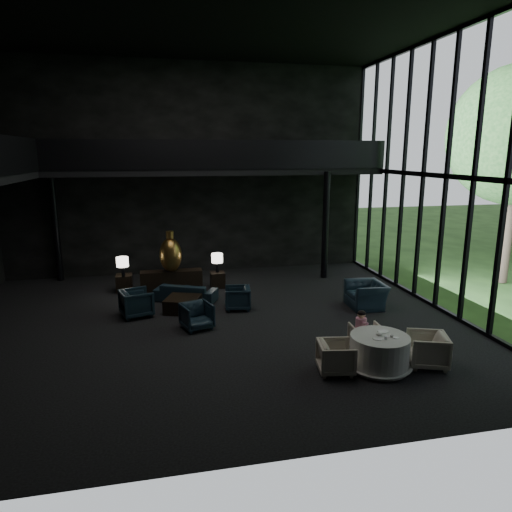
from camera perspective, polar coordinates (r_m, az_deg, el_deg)
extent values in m
cube|color=black|center=(12.90, -5.66, -8.47)|extent=(14.00, 12.00, 0.02)
cube|color=black|center=(12.48, -6.57, 28.21)|extent=(14.00, 12.00, 0.02)
cube|color=black|center=(18.02, -8.16, 10.54)|extent=(14.00, 0.04, 8.00)
cube|color=black|center=(6.13, -0.03, 6.60)|extent=(14.00, 0.04, 8.00)
cube|color=black|center=(17.12, -4.52, 10.52)|extent=(12.00, 2.00, 0.25)
cube|color=black|center=(16.12, -4.07, 12.52)|extent=(12.00, 0.06, 1.00)
cylinder|color=black|center=(18.24, -23.76, 3.30)|extent=(0.24, 0.24, 4.00)
cylinder|color=black|center=(17.28, 8.67, 3.77)|extent=(0.24, 0.24, 4.00)
cylinder|color=#382D23|center=(18.72, 29.11, 4.38)|extent=(0.36, 0.36, 4.90)
cube|color=black|center=(16.16, -10.50, -2.97)|extent=(2.11, 0.48, 0.67)
ellipsoid|color=#B28840|center=(15.82, -10.62, 0.13)|extent=(0.75, 0.75, 1.17)
cylinder|color=#B28840|center=(15.69, -10.73, 2.63)|extent=(0.26, 0.26, 0.24)
cube|color=black|center=(16.32, -16.14, -3.27)|extent=(0.53, 0.53, 0.59)
cylinder|color=black|center=(15.98, -16.29, -1.87)|extent=(0.12, 0.12, 0.35)
cylinder|color=white|center=(15.90, -16.37, -0.70)|extent=(0.40, 0.40, 0.32)
cube|color=black|center=(16.21, -4.82, -2.98)|extent=(0.50, 0.50, 0.54)
cylinder|color=black|center=(16.13, -4.87, -1.42)|extent=(0.12, 0.12, 0.35)
cylinder|color=white|center=(16.05, -4.89, -0.26)|extent=(0.40, 0.40, 0.32)
imported|color=#263946|center=(14.86, -8.74, -4.21)|extent=(1.89, 1.24, 0.72)
imported|color=#192D3D|center=(13.74, -14.73, -5.36)|extent=(1.12, 1.16, 0.97)
imported|color=#252D3C|center=(13.92, -2.33, -5.14)|extent=(0.79, 0.83, 0.76)
imported|color=#172432|center=(12.51, -7.42, -7.29)|extent=(0.95, 0.92, 0.78)
imported|color=#1F303B|center=(14.43, 13.64, -4.03)|extent=(0.91, 1.35, 1.16)
cube|color=black|center=(13.96, -9.11, -5.97)|extent=(1.23, 1.23, 0.43)
cylinder|color=white|center=(10.62, 15.13, -11.50)|extent=(1.29, 1.29, 0.75)
cone|color=white|center=(10.75, 15.03, -13.08)|extent=(1.46, 1.46, 0.10)
imported|color=#A5A29F|center=(11.38, 13.62, -9.92)|extent=(0.70, 0.66, 0.68)
imported|color=#BAB3AA|center=(11.01, 20.66, -10.60)|extent=(1.06, 1.09, 0.89)
imported|color=#BBB6AD|center=(10.22, 9.98, -12.21)|extent=(0.79, 0.83, 0.75)
cylinder|color=#F4BED4|center=(11.28, 12.98, -8.47)|extent=(0.26, 0.26, 0.37)
sphere|color=#D8A884|center=(11.18, 13.05, -7.13)|extent=(0.19, 0.19, 0.19)
ellipsoid|color=black|center=(11.17, 13.06, -6.98)|extent=(0.20, 0.20, 0.13)
cylinder|color=white|center=(10.31, 14.95, -9.94)|extent=(0.27, 0.27, 0.01)
cylinder|color=white|center=(10.73, 15.56, -9.05)|extent=(0.30, 0.30, 0.02)
cylinder|color=white|center=(10.46, 17.06, -9.73)|extent=(0.16, 0.16, 0.01)
cylinder|color=white|center=(10.47, 16.60, -9.49)|extent=(0.10, 0.10, 0.06)
ellipsoid|color=white|center=(10.48, 15.15, -9.39)|extent=(0.15, 0.15, 0.07)
cylinder|color=#99999E|center=(10.31, 15.90, -9.82)|extent=(0.07, 0.07, 0.07)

